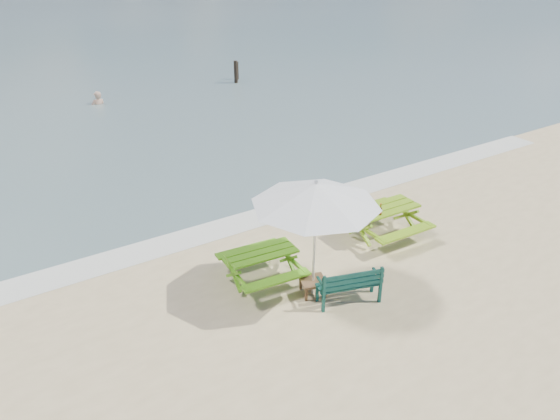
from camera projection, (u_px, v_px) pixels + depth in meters
foam_strip at (250, 220)px, 13.61m from camera, size 22.00×0.90×0.01m
picnic_table_left at (262, 266)px, 11.10m from camera, size 1.56×1.71×0.68m
picnic_table_right at (384, 222)px, 12.74m from camera, size 1.65×1.82×0.76m
park_bench at (348, 291)px, 10.49m from camera, size 1.30×0.76×0.76m
side_table at (313, 286)px, 10.76m from camera, size 0.62×0.62×0.31m
patio_umbrella at (316, 194)px, 9.85m from camera, size 3.08×3.08×2.40m
beer_bottle at (380, 211)px, 12.17m from camera, size 0.07×0.07×0.27m
swimmer at (99, 111)px, 23.11m from camera, size 0.63×0.42×1.68m
mooring_pilings at (236, 73)px, 26.34m from camera, size 0.56×0.76×1.25m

